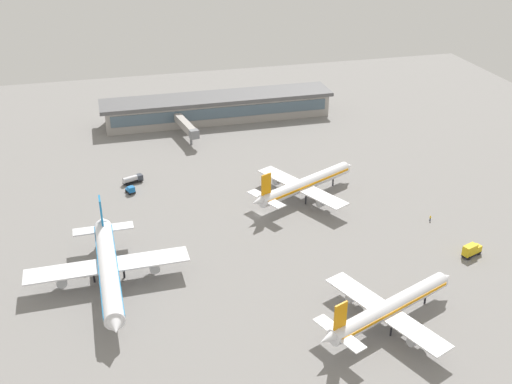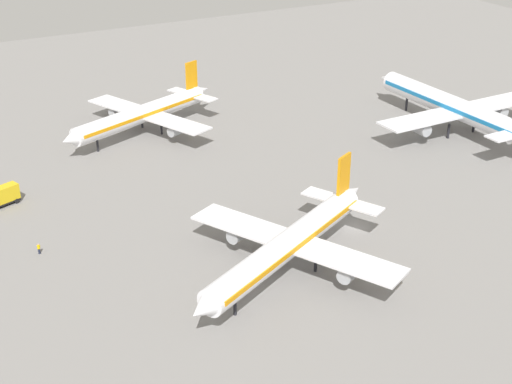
{
  "view_description": "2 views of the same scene",
  "coord_description": "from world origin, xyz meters",
  "px_view_note": "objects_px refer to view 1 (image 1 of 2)",
  "views": [
    {
      "loc": [
        39.05,
        148.85,
        86.46
      ],
      "look_at": [
        0.23,
        -1.74,
        6.33
      ],
      "focal_mm": 43.81,
      "sensor_mm": 36.0,
      "label": 1
    },
    {
      "loc": [
        -61.35,
        -80.96,
        55.18
      ],
      "look_at": [
        -11.64,
        10.55,
        4.3
      ],
      "focal_mm": 51.18,
      "sensor_mm": 36.0,
      "label": 2
    }
  ],
  "objects_px": {
    "airplane_distant": "(108,267)",
    "fuel_truck": "(133,179)",
    "airplane_at_gate": "(304,184)",
    "airplane_taxiing": "(389,308)",
    "baggage_tug": "(131,190)",
    "ground_crew_worker": "(430,218)",
    "catering_truck": "(472,250)"
  },
  "relations": [
    {
      "from": "catering_truck",
      "to": "ground_crew_worker",
      "type": "bearing_deg",
      "value": 73.7
    },
    {
      "from": "catering_truck",
      "to": "baggage_tug",
      "type": "distance_m",
      "value": 98.2
    },
    {
      "from": "catering_truck",
      "to": "ground_crew_worker",
      "type": "xyz_separation_m",
      "value": [
        1.27,
        -18.58,
        -0.85
      ]
    },
    {
      "from": "catering_truck",
      "to": "baggage_tug",
      "type": "xyz_separation_m",
      "value": [
        80.46,
        -56.29,
        -0.54
      ]
    },
    {
      "from": "airplane_distant",
      "to": "fuel_truck",
      "type": "xyz_separation_m",
      "value": [
        -9.46,
        -53.43,
        -3.85
      ]
    },
    {
      "from": "airplane_at_gate",
      "to": "airplane_taxiing",
      "type": "bearing_deg",
      "value": -117.32
    },
    {
      "from": "catering_truck",
      "to": "fuel_truck",
      "type": "bearing_deg",
      "value": 121.32
    },
    {
      "from": "catering_truck",
      "to": "baggage_tug",
      "type": "relative_size",
      "value": 1.62
    },
    {
      "from": "airplane_taxiing",
      "to": "airplane_distant",
      "type": "height_order",
      "value": "airplane_distant"
    },
    {
      "from": "airplane_at_gate",
      "to": "ground_crew_worker",
      "type": "distance_m",
      "value": 36.92
    },
    {
      "from": "airplane_distant",
      "to": "fuel_truck",
      "type": "height_order",
      "value": "airplane_distant"
    },
    {
      "from": "airplane_taxiing",
      "to": "catering_truck",
      "type": "height_order",
      "value": "airplane_taxiing"
    },
    {
      "from": "airplane_distant",
      "to": "airplane_taxiing",
      "type": "bearing_deg",
      "value": 61.77
    },
    {
      "from": "airplane_taxiing",
      "to": "baggage_tug",
      "type": "distance_m",
      "value": 90.01
    },
    {
      "from": "airplane_taxiing",
      "to": "ground_crew_worker",
      "type": "bearing_deg",
      "value": 29.11
    },
    {
      "from": "ground_crew_worker",
      "to": "airplane_distant",
      "type": "bearing_deg",
      "value": -119.56
    },
    {
      "from": "baggage_tug",
      "to": "fuel_truck",
      "type": "height_order",
      "value": "fuel_truck"
    },
    {
      "from": "ground_crew_worker",
      "to": "airplane_at_gate",
      "type": "bearing_deg",
      "value": -161.67
    },
    {
      "from": "airplane_at_gate",
      "to": "airplane_taxiing",
      "type": "distance_m",
      "value": 59.72
    },
    {
      "from": "airplane_at_gate",
      "to": "airplane_distant",
      "type": "relative_size",
      "value": 0.81
    },
    {
      "from": "airplane_distant",
      "to": "ground_crew_worker",
      "type": "relative_size",
      "value": 28.3
    },
    {
      "from": "airplane_distant",
      "to": "airplane_at_gate",
      "type": "bearing_deg",
      "value": 116.76
    },
    {
      "from": "airplane_at_gate",
      "to": "baggage_tug",
      "type": "xyz_separation_m",
      "value": [
        49.56,
        -16.0,
        -3.4
      ]
    },
    {
      "from": "airplane_distant",
      "to": "ground_crew_worker",
      "type": "xyz_separation_m",
      "value": [
        -87.48,
        -9.01,
        -4.38
      ]
    },
    {
      "from": "fuel_truck",
      "to": "ground_crew_worker",
      "type": "xyz_separation_m",
      "value": [
        -78.03,
        44.42,
        -0.54
      ]
    },
    {
      "from": "airplane_taxiing",
      "to": "catering_truck",
      "type": "relative_size",
      "value": 6.4
    },
    {
      "from": "airplane_at_gate",
      "to": "airplane_taxiing",
      "type": "xyz_separation_m",
      "value": [
        0.99,
        59.72,
        -0.18
      ]
    },
    {
      "from": "ground_crew_worker",
      "to": "airplane_taxiing",
      "type": "bearing_deg",
      "value": -74.3
    },
    {
      "from": "airplane_at_gate",
      "to": "ground_crew_worker",
      "type": "relative_size",
      "value": 22.94
    },
    {
      "from": "baggage_tug",
      "to": "fuel_truck",
      "type": "relative_size",
      "value": 0.56
    },
    {
      "from": "airplane_at_gate",
      "to": "fuel_truck",
      "type": "xyz_separation_m",
      "value": [
        48.4,
        -22.71,
        -3.17
      ]
    },
    {
      "from": "airplane_at_gate",
      "to": "baggage_tug",
      "type": "distance_m",
      "value": 52.19
    }
  ]
}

